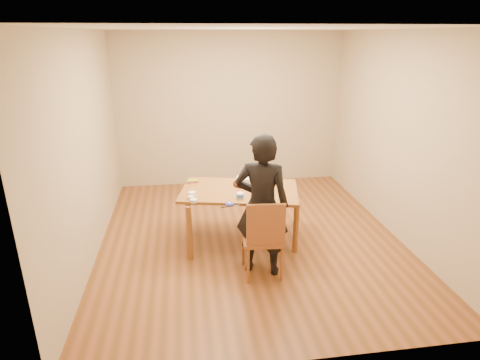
{
  "coord_description": "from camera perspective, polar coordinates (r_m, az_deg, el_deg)",
  "views": [
    {
      "loc": [
        -0.84,
        -4.84,
        2.64
      ],
      "look_at": [
        -0.16,
        -0.13,
        0.9
      ],
      "focal_mm": 30.0,
      "sensor_mm": 36.0,
      "label": 1
    }
  ],
  "objects": [
    {
      "name": "room_shell",
      "position": [
        5.41,
        0.95,
        6.29
      ],
      "size": [
        4.0,
        4.5,
        2.7
      ],
      "color": "brown",
      "rests_on": "ground"
    },
    {
      "name": "dining_table",
      "position": [
        5.17,
        -0.08,
        -1.58
      ],
      "size": [
        1.64,
        1.17,
        0.04
      ],
      "primitive_type": "cube",
      "rotation": [
        0.0,
        0.0,
        -0.21
      ],
      "color": "brown",
      "rests_on": "floor"
    },
    {
      "name": "dining_chair",
      "position": [
        4.62,
        3.16,
        -8.23
      ],
      "size": [
        0.48,
        0.48,
        0.04
      ],
      "primitive_type": "cube",
      "rotation": [
        0.0,
        0.0,
        -0.07
      ],
      "color": "brown",
      "rests_on": "floor"
    },
    {
      "name": "cake_plate",
      "position": [
        5.33,
        0.72,
        -0.54
      ],
      "size": [
        0.32,
        0.32,
        0.02
      ],
      "primitive_type": "cylinder",
      "color": "red",
      "rests_on": "dining_table"
    },
    {
      "name": "cake",
      "position": [
        5.32,
        0.72,
        -0.05
      ],
      "size": [
        0.23,
        0.23,
        0.07
      ],
      "primitive_type": "cylinder",
      "color": "white",
      "rests_on": "cake_plate"
    },
    {
      "name": "frosting_dome",
      "position": [
        5.3,
        0.72,
        0.46
      ],
      "size": [
        0.23,
        0.23,
        0.03
      ],
      "primitive_type": "ellipsoid",
      "color": "white",
      "rests_on": "cake"
    },
    {
      "name": "frosting_tub",
      "position": [
        4.88,
        0.0,
        -2.25
      ],
      "size": [
        0.08,
        0.08,
        0.08
      ],
      "primitive_type": "cylinder",
      "color": "white",
      "rests_on": "dining_table"
    },
    {
      "name": "frosting_lid",
      "position": [
        4.73,
        -1.51,
        -3.42
      ],
      "size": [
        0.1,
        0.1,
        0.01
      ],
      "primitive_type": "cylinder",
      "color": "#171F9B",
      "rests_on": "dining_table"
    },
    {
      "name": "frosting_dollop",
      "position": [
        4.73,
        -1.51,
        -3.28
      ],
      "size": [
        0.04,
        0.04,
        0.02
      ],
      "primitive_type": "ellipsoid",
      "color": "white",
      "rests_on": "frosting_lid"
    },
    {
      "name": "ramekin_green",
      "position": [
        4.82,
        -6.6,
        -2.94
      ],
      "size": [
        0.08,
        0.08,
        0.04
      ],
      "primitive_type": "cylinder",
      "color": "white",
      "rests_on": "dining_table"
    },
    {
      "name": "ramekin_yellow",
      "position": [
        5.02,
        -6.83,
        -1.94
      ],
      "size": [
        0.09,
        0.09,
        0.04
      ],
      "primitive_type": "cylinder",
      "color": "white",
      "rests_on": "dining_table"
    },
    {
      "name": "ramekin_multi",
      "position": [
        4.92,
        -6.98,
        -2.48
      ],
      "size": [
        0.07,
        0.07,
        0.04
      ],
      "primitive_type": "cylinder",
      "color": "white",
      "rests_on": "dining_table"
    },
    {
      "name": "candy_box_pink",
      "position": [
        5.44,
        -6.71,
        -0.29
      ],
      "size": [
        0.12,
        0.08,
        0.02
      ],
      "primitive_type": "cube",
      "rotation": [
        0.0,
        0.0,
        0.2
      ],
      "color": "#CB2F96",
      "rests_on": "dining_table"
    },
    {
      "name": "candy_box_green",
      "position": [
        5.44,
        -6.77,
        -0.09
      ],
      "size": [
        0.14,
        0.08,
        0.02
      ],
      "primitive_type": "cube",
      "rotation": [
        0.0,
        0.0,
        0.08
      ],
      "color": "#3D9B1C",
      "rests_on": "candy_box_pink"
    },
    {
      "name": "spatula",
      "position": [
        4.66,
        -1.82,
        -3.81
      ],
      "size": [
        0.15,
        0.04,
        0.01
      ],
      "primitive_type": "cube",
      "rotation": [
        0.0,
        0.0,
        0.17
      ],
      "color": "black",
      "rests_on": "dining_table"
    },
    {
      "name": "person",
      "position": [
        4.49,
        3.14,
        -3.66
      ],
      "size": [
        0.71,
        0.58,
        1.67
      ],
      "primitive_type": "imported",
      "rotation": [
        0.0,
        0.0,
        2.8
      ],
      "color": "black",
      "rests_on": "floor"
    }
  ]
}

